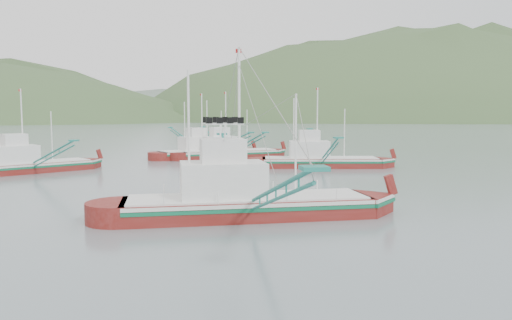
{
  "coord_description": "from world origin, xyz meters",
  "views": [
    {
      "loc": [
        -4.97,
        -33.86,
        7.03
      ],
      "look_at": [
        0.0,
        6.0,
        3.2
      ],
      "focal_mm": 35.0,
      "sensor_mm": 36.0,
      "label": 1
    }
  ],
  "objects": [
    {
      "name": "bg_boat_extra",
      "position": [
        0.23,
        42.51,
        2.07
      ],
      "size": [
        15.51,
        26.56,
        10.99
      ],
      "rotation": [
        0.0,
        0.0,
        0.28
      ],
      "color": "maroon",
      "rests_on": "ground"
    },
    {
      "name": "bg_boat_far",
      "position": [
        -3.38,
        44.05,
        2.21
      ],
      "size": [
        15.66,
        25.0,
        10.75
      ],
      "rotation": [
        0.0,
        0.0,
        0.46
      ],
      "color": "maroon",
      "rests_on": "ground"
    },
    {
      "name": "ridge_distant",
      "position": [
        30.0,
        560.0,
        0.0
      ],
      "size": [
        960.0,
        400.0,
        240.0
      ],
      "primitive_type": "ellipsoid",
      "color": "slate",
      "rests_on": "ground"
    },
    {
      "name": "ground",
      "position": [
        0.0,
        0.0,
        0.0
      ],
      "size": [
        1200.0,
        1200.0,
        0.0
      ],
      "primitive_type": "plane",
      "color": "slate",
      "rests_on": "ground"
    },
    {
      "name": "headland_right",
      "position": [
        240.0,
        430.0,
        0.0
      ],
      "size": [
        684.0,
        432.0,
        306.0
      ],
      "primitive_type": "ellipsoid",
      "color": "#38542B",
      "rests_on": "ground"
    },
    {
      "name": "bg_boat_right",
      "position": [
        10.98,
        28.44,
        1.68
      ],
      "size": [
        15.37,
        27.05,
        10.99
      ],
      "rotation": [
        0.0,
        0.0,
        -0.13
      ],
      "color": "maroon",
      "rests_on": "ground"
    },
    {
      "name": "bg_boat_left",
      "position": [
        -24.39,
        27.03,
        2.25
      ],
      "size": [
        19.41,
        23.14,
        10.53
      ],
      "rotation": [
        0.0,
        0.0,
        0.63
      ],
      "color": "maroon",
      "rests_on": "ground"
    },
    {
      "name": "main_boat",
      "position": [
        -1.71,
        -0.97,
        1.74
      ],
      "size": [
        16.81,
        30.04,
        12.16
      ],
      "rotation": [
        0.0,
        0.0,
        0.06
      ],
      "color": "maroon",
      "rests_on": "ground"
    }
  ]
}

